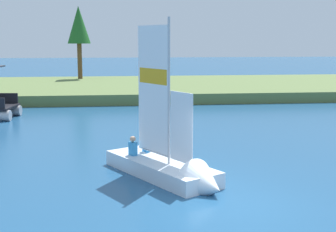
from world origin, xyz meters
TOP-DOWN VIEW (x-y plane):
  - ground_plane at (0.00, 0.00)m, footprint 200.00×200.00m
  - shore_bank at (0.00, 27.34)m, footprint 80.00×15.81m
  - shoreline_tree_right at (-6.24, 32.60)m, footprint 2.11×2.11m
  - sailboat at (-1.14, 2.35)m, footprint 3.82×5.20m
  - channel_buoy at (-0.12, 8.46)m, footprint 0.39×0.39m

SIDE VIEW (x-z plane):
  - ground_plane at x=0.00m, z-range 0.00..0.00m
  - channel_buoy at x=-0.12m, z-range 0.00..0.39m
  - shore_bank at x=0.00m, z-range 0.00..0.75m
  - sailboat at x=-1.14m, z-range -2.38..3.17m
  - shoreline_tree_right at x=-6.24m, z-range 2.25..8.90m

